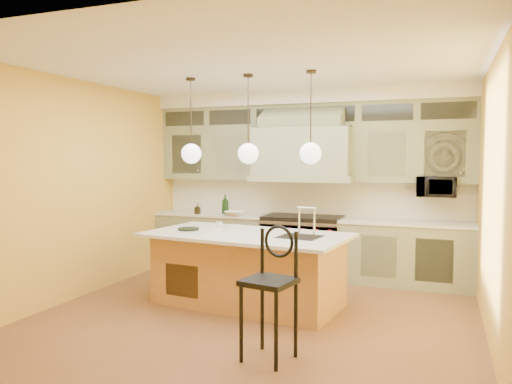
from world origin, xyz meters
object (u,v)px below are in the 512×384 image
at_px(range, 303,246).
at_px(microwave, 436,187).
at_px(counter_stool, 271,283).
at_px(kitchen_island, 249,268).

height_order(range, microwave, microwave).
height_order(range, counter_stool, counter_stool).
relative_size(counter_stool, microwave, 2.28).
bearing_deg(kitchen_island, counter_stool, -55.12).
height_order(range, kitchen_island, kitchen_island).
bearing_deg(range, counter_stool, -79.96).
bearing_deg(counter_stool, range, 111.68).
xyz_separation_m(kitchen_island, counter_stool, (0.82, -1.52, 0.24)).
relative_size(kitchen_island, microwave, 4.89).
xyz_separation_m(counter_stool, microwave, (1.38, 3.32, 0.74)).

